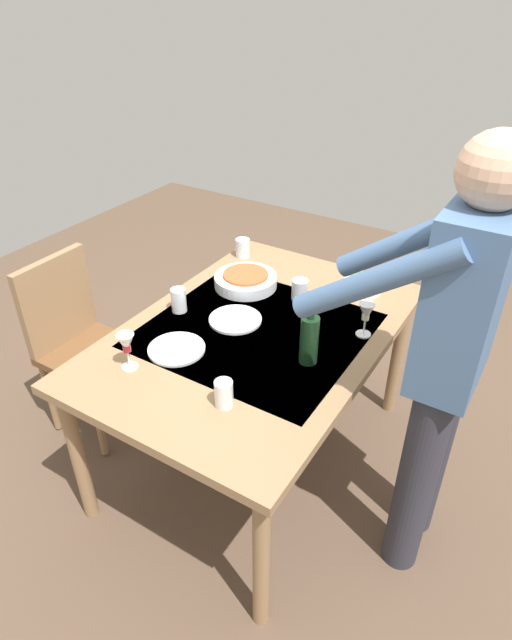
{
  "coord_description": "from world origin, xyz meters",
  "views": [
    {
      "loc": [
        1.59,
        0.99,
        2.02
      ],
      "look_at": [
        0.0,
        0.0,
        0.8
      ],
      "focal_mm": 30.04,
      "sensor_mm": 36.0,
      "label": 1
    }
  ],
  "objects_px": {
    "dining_table": "(256,344)",
    "chair_near": "(77,336)",
    "dinner_plate_far": "(177,349)",
    "wine_glass_left": "(126,345)",
    "person_server": "(445,354)",
    "serving_bowl_pasta": "(246,280)",
    "water_cup_near_right": "(243,248)",
    "water_cup_far_left": "(179,300)",
    "side_bowl_salad": "(362,285)",
    "wine_bottle": "(309,338)",
    "dinner_plate_near": "(235,319)",
    "water_cup_far_right": "(224,394)",
    "water_cup_near_left": "(300,290)",
    "wine_glass_right": "(366,314)"
  },
  "relations": [
    {
      "from": "person_server",
      "to": "dinner_plate_near",
      "type": "distance_m",
      "value": 0.91
    },
    {
      "from": "dining_table",
      "to": "side_bowl_salad",
      "type": "distance_m",
      "value": 0.61
    },
    {
      "from": "water_cup_far_right",
      "to": "water_cup_near_left",
      "type": "bearing_deg",
      "value": -171.38
    },
    {
      "from": "wine_glass_left",
      "to": "dinner_plate_far",
      "type": "height_order",
      "value": "wine_glass_left"
    },
    {
      "from": "chair_near",
      "to": "wine_bottle",
      "type": "height_order",
      "value": "wine_bottle"
    },
    {
      "from": "wine_glass_right",
      "to": "water_cup_far_left",
      "type": "xyz_separation_m",
      "value": [
        0.25,
        -0.77,
        -0.05
      ]
    },
    {
      "from": "person_server",
      "to": "serving_bowl_pasta",
      "type": "distance_m",
      "value": 1.09
    },
    {
      "from": "person_server",
      "to": "side_bowl_salad",
      "type": "xyz_separation_m",
      "value": [
        -0.6,
        -0.52,
        -0.18
      ]
    },
    {
      "from": "wine_glass_left",
      "to": "water_cup_near_right",
      "type": "xyz_separation_m",
      "value": [
        -1.03,
        -0.15,
        -0.06
      ]
    },
    {
      "from": "water_cup_far_left",
      "to": "water_cup_far_right",
      "type": "relative_size",
      "value": 1.06
    },
    {
      "from": "wine_bottle",
      "to": "dinner_plate_near",
      "type": "distance_m",
      "value": 0.42
    },
    {
      "from": "water_cup_near_left",
      "to": "dinner_plate_near",
      "type": "relative_size",
      "value": 0.42
    },
    {
      "from": "water_cup_near_right",
      "to": "water_cup_far_left",
      "type": "height_order",
      "value": "water_cup_far_left"
    },
    {
      "from": "side_bowl_salad",
      "to": "person_server",
      "type": "bearing_deg",
      "value": 40.76
    },
    {
      "from": "person_server",
      "to": "water_cup_far_right",
      "type": "distance_m",
      "value": 0.75
    },
    {
      "from": "water_cup_near_right",
      "to": "dinner_plate_far",
      "type": "relative_size",
      "value": 0.43
    },
    {
      "from": "dinner_plate_near",
      "to": "dinner_plate_far",
      "type": "bearing_deg",
      "value": -14.64
    },
    {
      "from": "water_cup_near_left",
      "to": "person_server",
      "type": "bearing_deg",
      "value": 62.67
    },
    {
      "from": "water_cup_far_left",
      "to": "dinner_plate_far",
      "type": "xyz_separation_m",
      "value": [
        0.24,
        0.18,
        -0.05
      ]
    },
    {
      "from": "chair_near",
      "to": "person_server",
      "type": "height_order",
      "value": "person_server"
    },
    {
      "from": "wine_glass_right",
      "to": "water_cup_far_right",
      "type": "bearing_deg",
      "value": -20.45
    },
    {
      "from": "water_cup_near_right",
      "to": "serving_bowl_pasta",
      "type": "relative_size",
      "value": 0.33
    },
    {
      "from": "wine_glass_left",
      "to": "dinner_plate_near",
      "type": "distance_m",
      "value": 0.52
    },
    {
      "from": "dining_table",
      "to": "chair_near",
      "type": "bearing_deg",
      "value": -75.84
    },
    {
      "from": "person_server",
      "to": "wine_bottle",
      "type": "bearing_deg",
      "value": -87.4
    },
    {
      "from": "chair_near",
      "to": "wine_glass_left",
      "type": "height_order",
      "value": "chair_near"
    },
    {
      "from": "wine_glass_right",
      "to": "dinner_plate_near",
      "type": "xyz_separation_m",
      "value": [
        0.19,
        -0.51,
        -0.1
      ]
    },
    {
      "from": "chair_near",
      "to": "wine_glass_left",
      "type": "distance_m",
      "value": 0.74
    },
    {
      "from": "person_server",
      "to": "water_cup_near_left",
      "type": "xyz_separation_m",
      "value": [
        -0.38,
        -0.74,
        -0.16
      ]
    },
    {
      "from": "wine_bottle",
      "to": "water_cup_near_right",
      "type": "bearing_deg",
      "value": -131.65
    },
    {
      "from": "wine_glass_right",
      "to": "dinner_plate_far",
      "type": "xyz_separation_m",
      "value": [
        0.5,
        -0.59,
        -0.1
      ]
    },
    {
      "from": "chair_near",
      "to": "dinner_plate_far",
      "type": "bearing_deg",
      "value": 84.66
    },
    {
      "from": "dining_table",
      "to": "side_bowl_salad",
      "type": "bearing_deg",
      "value": 155.26
    },
    {
      "from": "water_cup_far_right",
      "to": "dinner_plate_near",
      "type": "xyz_separation_m",
      "value": [
        -0.47,
        -0.27,
        -0.05
      ]
    },
    {
      "from": "water_cup_far_right",
      "to": "dinner_plate_far",
      "type": "bearing_deg",
      "value": -115.63
    },
    {
      "from": "wine_glass_right",
      "to": "dinner_plate_near",
      "type": "bearing_deg",
      "value": -69.62
    },
    {
      "from": "dining_table",
      "to": "chair_near",
      "type": "relative_size",
      "value": 1.64
    },
    {
      "from": "chair_near",
      "to": "wine_bottle",
      "type": "bearing_deg",
      "value": 97.14
    },
    {
      "from": "chair_near",
      "to": "water_cup_far_left",
      "type": "relative_size",
      "value": 8.29
    },
    {
      "from": "wine_glass_left",
      "to": "dinner_plate_far",
      "type": "relative_size",
      "value": 0.66
    },
    {
      "from": "water_cup_near_right",
      "to": "person_server",
      "type": "bearing_deg",
      "value": 62.95
    },
    {
      "from": "person_server",
      "to": "dinner_plate_near",
      "type": "bearing_deg",
      "value": -94.48
    },
    {
      "from": "wine_bottle",
      "to": "side_bowl_salad",
      "type": "height_order",
      "value": "wine_bottle"
    },
    {
      "from": "water_cup_near_right",
      "to": "water_cup_far_right",
      "type": "distance_m",
      "value": 1.17
    },
    {
      "from": "dining_table",
      "to": "water_cup_near_right",
      "type": "height_order",
      "value": "water_cup_near_right"
    },
    {
      "from": "chair_near",
      "to": "dinner_plate_near",
      "type": "xyz_separation_m",
      "value": [
        -0.24,
        0.78,
        0.23
      ]
    },
    {
      "from": "wine_bottle",
      "to": "dinner_plate_near",
      "type": "xyz_separation_m",
      "value": [
        -0.09,
        -0.4,
        -0.1
      ]
    },
    {
      "from": "dining_table",
      "to": "water_cup_near_left",
      "type": "xyz_separation_m",
      "value": [
        -0.33,
        0.03,
        0.12
      ]
    },
    {
      "from": "dining_table",
      "to": "dinner_plate_far",
      "type": "height_order",
      "value": "dinner_plate_far"
    },
    {
      "from": "wine_glass_left",
      "to": "water_cup_far_left",
      "type": "bearing_deg",
      "value": -167.3
    }
  ]
}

